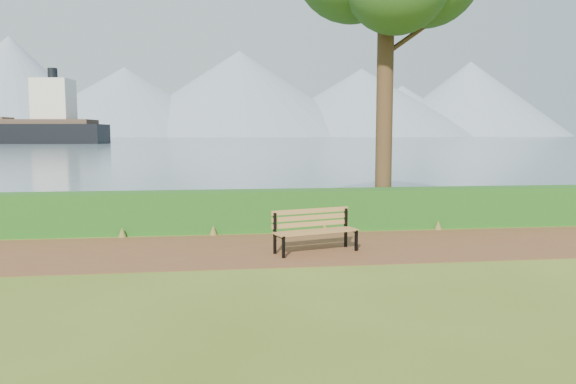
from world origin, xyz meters
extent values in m
plane|color=#485F1B|center=(0.00, 0.00, 0.00)|extent=(140.00, 140.00, 0.00)
cube|color=brown|center=(0.00, 0.30, 0.01)|extent=(40.00, 3.40, 0.01)
cube|color=#1A4F16|center=(0.00, 2.60, 0.50)|extent=(32.00, 0.85, 1.00)
cube|color=#485F74|center=(0.00, 260.00, 0.01)|extent=(700.00, 510.00, 0.00)
cone|color=gray|center=(-140.00, 410.00, 35.00)|extent=(140.00, 140.00, 70.00)
cone|color=gray|center=(-60.00, 395.00, 24.00)|extent=(160.00, 160.00, 48.00)
cone|color=gray|center=(20.00, 405.00, 31.00)|extent=(190.00, 190.00, 62.00)
cone|color=gray|center=(110.00, 400.00, 25.00)|extent=(170.00, 170.00, 50.00)
cone|color=gray|center=(200.00, 410.00, 29.00)|extent=(150.00, 150.00, 58.00)
cone|color=gray|center=(-10.00, 430.00, 17.50)|extent=(120.00, 120.00, 35.00)
cone|color=gray|center=(150.00, 425.00, 20.00)|extent=(130.00, 130.00, 40.00)
cube|color=black|center=(0.24, -0.63, 0.22)|extent=(0.06, 0.07, 0.44)
cube|color=black|center=(0.12, -0.22, 0.42)|extent=(0.06, 0.07, 0.84)
cube|color=black|center=(0.18, -0.43, 0.41)|extent=(0.19, 0.50, 0.05)
cube|color=black|center=(1.80, -0.17, 0.22)|extent=(0.06, 0.07, 0.44)
cube|color=black|center=(1.68, 0.24, 0.42)|extent=(0.06, 0.07, 0.84)
cube|color=black|center=(1.74, 0.04, 0.41)|extent=(0.19, 0.50, 0.05)
cube|color=#A67040|center=(1.01, -0.37, 0.44)|extent=(1.70, 0.58, 0.03)
cube|color=#A67040|center=(0.98, -0.25, 0.44)|extent=(1.70, 0.58, 0.03)
cube|color=#A67040|center=(0.94, -0.14, 0.44)|extent=(1.70, 0.58, 0.03)
cube|color=#A67040|center=(0.91, -0.02, 0.44)|extent=(1.70, 0.58, 0.03)
cube|color=#A67040|center=(0.89, 0.04, 0.55)|extent=(1.69, 0.54, 0.10)
cube|color=#A67040|center=(0.89, 0.04, 0.69)|extent=(1.69, 0.54, 0.10)
cube|color=#A67040|center=(0.89, 0.04, 0.83)|extent=(1.69, 0.54, 0.10)
cylinder|color=#321F14|center=(3.43, 3.27, 3.94)|extent=(0.44, 0.44, 7.89)
cylinder|color=#321F14|center=(3.92, 3.27, 4.82)|extent=(1.15, 0.13, 0.86)
cylinder|color=#321F14|center=(2.99, 3.38, 5.37)|extent=(0.89, 0.41, 0.79)
cube|color=silver|center=(-36.67, 124.12, 9.76)|extent=(8.79, 8.21, 9.75)
cylinder|color=black|center=(-36.67, 124.12, 15.52)|extent=(2.13, 2.13, 3.10)
camera|label=1|loc=(-1.11, -11.21, 2.42)|focal=35.00mm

